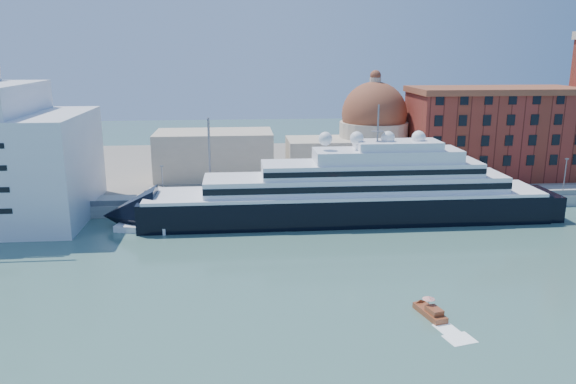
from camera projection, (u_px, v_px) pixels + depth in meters
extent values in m
plane|color=#376056|center=(324.00, 262.00, 93.77)|extent=(400.00, 400.00, 0.00)
cube|color=gray|center=(301.00, 202.00, 126.28)|extent=(180.00, 10.00, 2.50)
cube|color=slate|center=(285.00, 166.00, 165.92)|extent=(260.00, 72.00, 2.00)
cube|color=slate|center=(303.00, 199.00, 121.48)|extent=(180.00, 0.10, 1.20)
cube|color=black|center=(345.00, 210.00, 116.08)|extent=(82.85, 12.75, 6.90)
cone|color=black|center=(130.00, 215.00, 112.27)|extent=(10.62, 12.75, 12.75)
cube|color=black|center=(536.00, 206.00, 119.75)|extent=(6.37, 11.68, 6.37)
cube|color=white|center=(345.00, 192.00, 115.16)|extent=(80.72, 12.96, 0.64)
cube|color=white|center=(355.00, 183.00, 114.88)|extent=(61.61, 10.62, 3.19)
cube|color=black|center=(361.00, 189.00, 109.75)|extent=(61.61, 0.15, 1.27)
cube|color=white|center=(371.00, 168.00, 114.42)|extent=(44.61, 9.56, 2.76)
cube|color=white|center=(387.00, 155.00, 114.05)|extent=(29.74, 8.50, 2.55)
cube|color=white|center=(398.00, 145.00, 113.71)|extent=(16.99, 7.44, 1.70)
cylinder|color=slate|center=(378.00, 123.00, 112.24)|extent=(0.32, 0.32, 7.44)
sphere|color=white|center=(325.00, 139.00, 112.05)|extent=(2.76, 2.76, 2.76)
sphere|color=white|center=(357.00, 138.00, 112.60)|extent=(2.76, 2.76, 2.76)
sphere|color=white|center=(388.00, 138.00, 113.16)|extent=(2.76, 2.76, 2.76)
sphere|color=white|center=(419.00, 137.00, 113.72)|extent=(2.76, 2.76, 2.76)
cube|color=white|center=(143.00, 229.00, 109.63)|extent=(11.20, 6.10, 1.42)
cube|color=white|center=(151.00, 223.00, 109.07)|extent=(3.99, 3.04, 1.06)
cube|color=brown|center=(430.00, 313.00, 74.83)|extent=(3.20, 6.01, 0.95)
cube|color=brown|center=(434.00, 311.00, 73.76)|extent=(2.04, 2.67, 0.76)
cylinder|color=slate|center=(428.00, 304.00, 74.98)|extent=(0.06, 0.06, 1.52)
cone|color=red|center=(429.00, 298.00, 74.77)|extent=(1.72, 1.72, 0.38)
cube|color=maroon|center=(492.00, 135.00, 145.30)|extent=(42.00, 18.00, 22.00)
cube|color=brown|center=(497.00, 90.00, 142.47)|extent=(43.00, 19.00, 1.50)
cylinder|color=beige|center=(373.00, 148.00, 149.46)|extent=(18.00, 18.00, 14.00)
sphere|color=brown|center=(374.00, 114.00, 147.24)|extent=(17.00, 17.00, 17.00)
cylinder|color=beige|center=(375.00, 83.00, 145.27)|extent=(3.00, 3.00, 3.00)
cube|color=beige|center=(322.00, 158.00, 146.80)|extent=(18.00, 14.00, 10.00)
cube|color=beige|center=(214.00, 154.00, 146.04)|extent=(30.00, 16.00, 12.00)
cylinder|color=slate|center=(17.00, 188.00, 116.85)|extent=(0.24, 0.24, 8.00)
cube|color=slate|center=(14.00, 169.00, 115.84)|extent=(0.80, 0.30, 0.25)
cylinder|color=slate|center=(163.00, 185.00, 119.47)|extent=(0.24, 0.24, 8.00)
cube|color=slate|center=(162.00, 166.00, 118.46)|extent=(0.80, 0.30, 0.25)
cylinder|color=slate|center=(302.00, 182.00, 122.09)|extent=(0.24, 0.24, 8.00)
cube|color=slate|center=(303.00, 164.00, 121.08)|extent=(0.80, 0.30, 0.25)
cylinder|color=slate|center=(436.00, 179.00, 124.71)|extent=(0.24, 0.24, 8.00)
cube|color=slate|center=(438.00, 161.00, 123.70)|extent=(0.80, 0.30, 0.25)
cylinder|color=slate|center=(565.00, 177.00, 127.33)|extent=(0.24, 0.24, 8.00)
cube|color=slate|center=(567.00, 159.00, 126.32)|extent=(0.80, 0.30, 0.25)
cylinder|color=slate|center=(210.00, 159.00, 121.04)|extent=(0.50, 0.50, 18.00)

